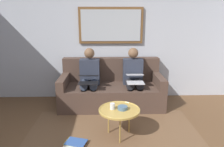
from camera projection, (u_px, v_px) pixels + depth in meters
name	position (u px, v px, depth m)	size (l,w,h in m)	color
wall_rear	(111.00, 37.00, 4.43)	(6.00, 0.12, 2.60)	#B7BCC6
area_rug	(114.00, 137.00, 3.08)	(2.60, 1.80, 0.01)	brown
couch	(111.00, 89.00, 4.22)	(1.98, 0.90, 0.90)	#4C382D
framed_mirror	(111.00, 25.00, 4.28)	(1.31, 0.05, 0.73)	brown
coffee_table	(119.00, 110.00, 3.02)	(0.60, 0.60, 0.44)	tan
cup	(112.00, 106.00, 3.02)	(0.07, 0.07, 0.09)	silver
bowl	(123.00, 108.00, 3.01)	(0.14, 0.14, 0.05)	slate
person_left	(133.00, 76.00, 4.09)	(0.38, 0.58, 1.14)	#2D3342
laptop_silver	(135.00, 78.00, 3.85)	(0.31, 0.36, 0.15)	silver
person_right	(90.00, 76.00, 4.07)	(0.38, 0.58, 1.14)	#2D3342
laptop_black	(89.00, 79.00, 3.83)	(0.36, 0.33, 0.15)	black
magazine_stack	(75.00, 143.00, 2.90)	(0.34, 0.30, 0.04)	red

